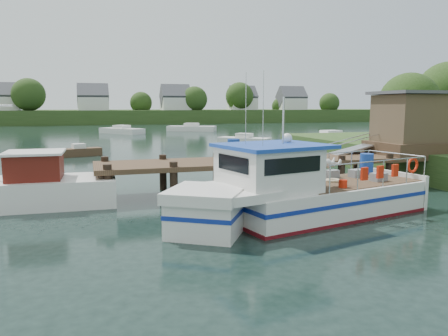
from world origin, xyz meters
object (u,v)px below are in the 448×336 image
object	(u,v)px
moored_rowboat	(79,152)
moored_far	(192,128)
moored_b	(244,141)
dock	(364,138)
work_boat	(10,189)
lobster_boat	(298,194)
moored_c	(331,136)
moored_d	(122,130)

from	to	relation	value
moored_rowboat	moored_far	distance (m)	33.68
moored_b	dock	bearing A→B (deg)	-86.34
moored_far	moored_b	size ratio (longest dim) A/B	1.54
dock	moored_far	xyz separation A→B (m)	(2.21, 46.39, -1.79)
work_boat	lobster_boat	bearing A→B (deg)	-24.60
moored_far	moored_c	size ratio (longest dim) A/B	1.07
work_boat	moored_far	world-z (taller)	work_boat
moored_c	dock	bearing A→B (deg)	-113.01
moored_b	moored_d	distance (m)	23.75
work_boat	moored_d	world-z (taller)	work_boat
dock	moored_c	size ratio (longest dim) A/B	2.35
dock	moored_b	xyz separation A→B (m)	(1.84, 22.03, -1.82)
moored_rowboat	moored_d	bearing A→B (deg)	93.45
lobster_boat	moored_rowboat	world-z (taller)	lobster_boat
dock	moored_d	distance (m)	44.33
dock	lobster_boat	world-z (taller)	lobster_boat
moored_rowboat	moored_b	bearing A→B (deg)	33.92
dock	moored_d	world-z (taller)	dock
work_boat	moored_c	xyz separation A→B (m)	(28.63, 25.34, -0.29)
dock	moored_b	distance (m)	22.18
lobster_boat	work_boat	bearing A→B (deg)	140.56
moored_rowboat	moored_c	xyz separation A→B (m)	(26.52, 8.34, 0.05)
moored_c	moored_d	size ratio (longest dim) A/B	1.03
work_boat	moored_far	size ratio (longest dim) A/B	1.10
lobster_boat	dock	bearing A→B (deg)	27.07
moored_rowboat	moored_c	world-z (taller)	moored_c
lobster_boat	moored_b	bearing A→B (deg)	60.62
dock	moored_rowboat	bearing A→B (deg)	128.99
dock	lobster_boat	bearing A→B (deg)	-139.76
lobster_boat	moored_b	size ratio (longest dim) A/B	2.05
lobster_boat	moored_d	world-z (taller)	lobster_boat
dock	moored_rowboat	size ratio (longest dim) A/B	4.85
moored_rowboat	moored_far	size ratio (longest dim) A/B	0.45
lobster_boat	moored_rowboat	xyz separation A→B (m)	(-7.35, 21.67, -0.52)
lobster_boat	moored_b	xyz separation A→B (m)	(7.89, 27.15, -0.45)
moored_c	moored_d	world-z (taller)	moored_d
moored_c	moored_d	xyz separation A→B (m)	(-21.43, 18.62, 0.03)
lobster_boat	work_boat	distance (m)	10.54
moored_d	dock	bearing A→B (deg)	-86.23
lobster_boat	moored_rowboat	distance (m)	22.89
work_boat	moored_b	distance (m)	28.40
moored_b	moored_d	xyz separation A→B (m)	(-10.14, 21.48, 0.01)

